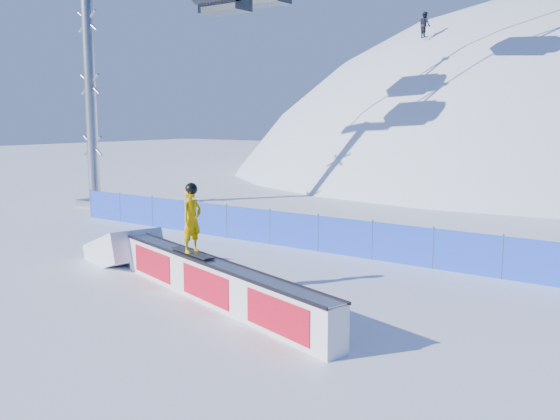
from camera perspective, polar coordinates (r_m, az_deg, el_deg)
The scene contains 6 objects.
ground at distance 17.89m, azimuth -7.14°, elevation -5.84°, with size 160.00×160.00×0.00m, color white.
snow_hill at distance 60.17m, azimuth 22.90°, elevation -14.07°, with size 64.00×64.00×64.00m.
safety_fence at distance 21.17m, azimuth 1.24°, elevation -1.87°, with size 22.05×0.05×1.30m.
rail_box at distance 14.97m, azimuth -5.94°, elevation -6.65°, with size 8.47×3.04×1.04m.
snow_ramp at distance 19.80m, azimuth -14.09°, elevation -4.64°, with size 2.41×1.61×0.90m, color white, non-canonical shape.
snowboarder at distance 15.59m, azimuth -8.06°, elevation -0.81°, with size 1.72×0.78×1.78m.
Camera 1 is at (11.98, -12.53, 4.41)m, focal length 40.00 mm.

